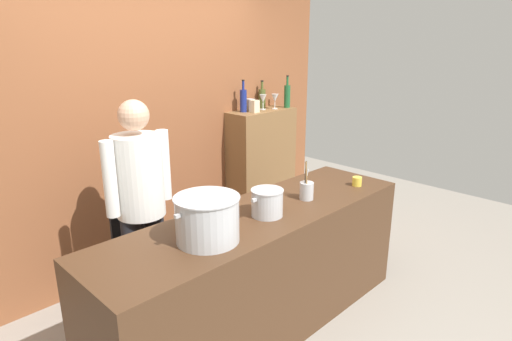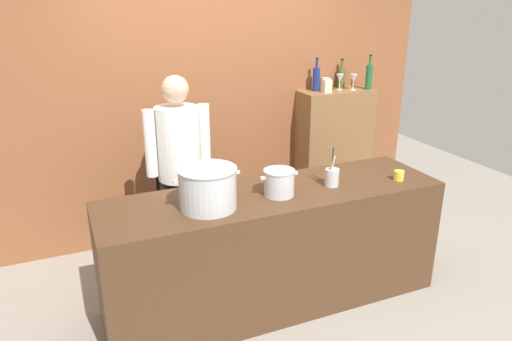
% 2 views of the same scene
% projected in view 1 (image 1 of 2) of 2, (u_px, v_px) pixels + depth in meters
% --- Properties ---
extents(ground_plane, '(8.00, 8.00, 0.00)m').
position_uv_depth(ground_plane, '(259.00, 325.00, 3.20)').
color(ground_plane, gray).
extents(brick_back_panel, '(4.40, 0.10, 3.00)m').
position_uv_depth(brick_back_panel, '(144.00, 104.00, 3.70)').
color(brick_back_panel, brown).
rests_on(brick_back_panel, ground_plane).
extents(prep_counter, '(2.49, 0.70, 0.90)m').
position_uv_depth(prep_counter, '(260.00, 271.00, 3.07)').
color(prep_counter, '#472D1C').
rests_on(prep_counter, ground_plane).
extents(bar_cabinet, '(0.76, 0.32, 1.33)m').
position_uv_depth(bar_cabinet, '(261.00, 171.00, 4.65)').
color(bar_cabinet, brown).
rests_on(bar_cabinet, ground_plane).
extents(chef, '(0.53, 0.37, 1.66)m').
position_uv_depth(chef, '(140.00, 198.00, 3.04)').
color(chef, black).
rests_on(chef, ground_plane).
extents(stockpot_large, '(0.45, 0.39, 0.28)m').
position_uv_depth(stockpot_large, '(207.00, 219.00, 2.50)').
color(stockpot_large, '#B7BABF').
rests_on(stockpot_large, prep_counter).
extents(stockpot_small, '(0.28, 0.22, 0.18)m').
position_uv_depth(stockpot_small, '(267.00, 203.00, 2.88)').
color(stockpot_small, '#B7BABF').
rests_on(stockpot_small, prep_counter).
extents(utensil_crock, '(0.10, 0.10, 0.30)m').
position_uv_depth(utensil_crock, '(307.00, 190.00, 3.18)').
color(utensil_crock, '#B7BABF').
rests_on(utensil_crock, prep_counter).
extents(butter_jar, '(0.08, 0.08, 0.07)m').
position_uv_depth(butter_jar, '(357.00, 181.00, 3.48)').
color(butter_jar, yellow).
rests_on(butter_jar, prep_counter).
extents(wine_bottle_olive, '(0.08, 0.08, 0.29)m').
position_uv_depth(wine_bottle_olive, '(262.00, 98.00, 4.56)').
color(wine_bottle_olive, '#475123').
rests_on(wine_bottle_olive, bar_cabinet).
extents(wine_bottle_green, '(0.07, 0.07, 0.34)m').
position_uv_depth(wine_bottle_green, '(287.00, 96.00, 4.58)').
color(wine_bottle_green, '#1E592D').
rests_on(wine_bottle_green, bar_cabinet).
extents(wine_bottle_cobalt, '(0.07, 0.07, 0.32)m').
position_uv_depth(wine_bottle_cobalt, '(243.00, 100.00, 4.31)').
color(wine_bottle_cobalt, navy).
rests_on(wine_bottle_cobalt, bar_cabinet).
extents(wine_glass_short, '(0.08, 0.08, 0.16)m').
position_uv_depth(wine_glass_short, '(263.00, 99.00, 4.45)').
color(wine_glass_short, silver).
rests_on(wine_glass_short, bar_cabinet).
extents(wine_glass_wide, '(0.08, 0.08, 0.16)m').
position_uv_depth(wine_glass_wide, '(275.00, 98.00, 4.50)').
color(wine_glass_wide, silver).
rests_on(wine_glass_wide, bar_cabinet).
extents(spice_tin_silver, '(0.08, 0.08, 0.11)m').
position_uv_depth(spice_tin_silver, '(249.00, 104.00, 4.45)').
color(spice_tin_silver, '#B2B2B7').
rests_on(spice_tin_silver, bar_cabinet).
extents(spice_tin_cream, '(0.08, 0.08, 0.12)m').
position_uv_depth(spice_tin_cream, '(254.00, 106.00, 4.31)').
color(spice_tin_cream, beige).
rests_on(spice_tin_cream, bar_cabinet).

